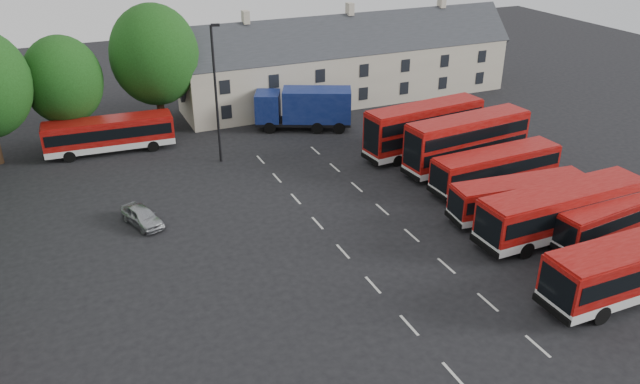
{
  "coord_description": "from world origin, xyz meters",
  "views": [
    {
      "loc": [
        -14.73,
        -28.03,
        20.5
      ],
      "look_at": [
        0.28,
        6.23,
        2.2
      ],
      "focal_mm": 35.0,
      "sensor_mm": 36.0,
      "label": 1
    }
  ],
  "objects": [
    {
      "name": "ground",
      "position": [
        0.0,
        0.0,
        0.0
      ],
      "size": [
        140.0,
        140.0,
        0.0
      ],
      "primitive_type": "plane",
      "color": "black",
      "rests_on": "ground"
    },
    {
      "name": "lane_markings",
      "position": [
        2.5,
        2.0,
        0.01
      ],
      "size": [
        5.15,
        33.8,
        0.01
      ],
      "color": "beige",
      "rests_on": "ground"
    },
    {
      "name": "silver_car",
      "position": [
        -10.89,
        10.55,
        0.65
      ],
      "size": [
        2.76,
        4.13,
        1.31
      ],
      "primitive_type": "imported",
      "rotation": [
        0.0,
        0.0,
        0.35
      ],
      "color": "#ACAFB4",
      "rests_on": "ground"
    },
    {
      "name": "terrace_houses",
      "position": [
        14.0,
        30.0,
        3.86
      ],
      "size": [
        35.7,
        7.13,
        10.06
      ],
      "color": "beige",
      "rests_on": "ground"
    },
    {
      "name": "bus_row_b",
      "position": [
        16.72,
        -3.41,
        1.66
      ],
      "size": [
        9.92,
        3.24,
        2.75
      ],
      "rotation": [
        0.0,
        0.0,
        0.11
      ],
      "color": "silver",
      "rests_on": "ground"
    },
    {
      "name": "bus_row_e",
      "position": [
        14.49,
        5.8,
        1.78
      ],
      "size": [
        10.54,
        2.83,
        2.95
      ],
      "rotation": [
        0.0,
        0.0,
        0.04
      ],
      "color": "silver",
      "rests_on": "ground"
    },
    {
      "name": "bus_north",
      "position": [
        -11.18,
        24.76,
        1.8
      ],
      "size": [
        10.73,
        3.08,
        3.0
      ],
      "rotation": [
        0.0,
        0.0,
        -0.06
      ],
      "color": "silver",
      "rests_on": "ground"
    },
    {
      "name": "lamppost",
      "position": [
        -3.09,
        19.03,
        6.01
      ],
      "size": [
        0.78,
        0.44,
        11.27
      ],
      "rotation": [
        0.0,
        0.0,
        -0.25
      ],
      "color": "black",
      "rests_on": "ground"
    },
    {
      "name": "bus_row_c",
      "position": [
        13.75,
        -1.86,
        2.04
      ],
      "size": [
        12.05,
        3.01,
        3.39
      ],
      "rotation": [
        0.0,
        0.0,
        0.02
      ],
      "color": "silver",
      "rests_on": "ground"
    },
    {
      "name": "bus_dd_north",
      "position": [
        13.08,
        13.67,
        2.49
      ],
      "size": [
        10.85,
        3.48,
        4.37
      ],
      "rotation": [
        0.0,
        0.0,
        0.1
      ],
      "color": "silver",
      "rests_on": "ground"
    },
    {
      "name": "bus_dd_south",
      "position": [
        14.54,
        9.64,
        2.51
      ],
      "size": [
        10.91,
        3.4,
        4.4
      ],
      "rotation": [
        0.0,
        0.0,
        0.09
      ],
      "color": "silver",
      "rests_on": "ground"
    },
    {
      "name": "box_truck",
      "position": [
        6.25,
        23.36,
        2.16
      ],
      "size": [
        9.15,
        6.16,
        3.85
      ],
      "rotation": [
        0.0,
        0.0,
        -0.43
      ],
      "color": "black",
      "rests_on": "ground"
    },
    {
      "name": "bus_row_d",
      "position": [
        13.01,
        1.34,
        1.67
      ],
      "size": [
        10.0,
        3.24,
        2.78
      ],
      "rotation": [
        0.0,
        0.0,
        -0.1
      ],
      "color": "silver",
      "rests_on": "ground"
    }
  ]
}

